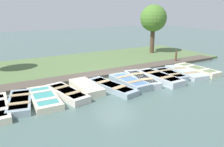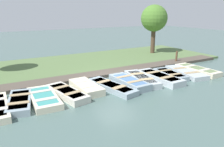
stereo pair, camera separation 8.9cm
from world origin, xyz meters
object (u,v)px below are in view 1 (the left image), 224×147
at_px(rowboat_1, 20,102).
at_px(rowboat_5, 111,87).
at_px(rowboat_7, 141,79).
at_px(park_tree_left, 153,19).
at_px(rowboat_4, 86,87).
at_px(rowboat_10, 185,72).
at_px(rowboat_3, 67,93).
at_px(rowboat_9, 170,74).
at_px(rowboat_2, 44,98).
at_px(rowboat_6, 129,82).
at_px(mooring_post_far, 176,57).
at_px(rowboat_11, 197,70).
at_px(rowboat_8, 160,77).

bearing_deg(rowboat_1, rowboat_5, 97.92).
xyz_separation_m(rowboat_5, rowboat_7, (-0.21, 2.36, 0.03)).
bearing_deg(park_tree_left, rowboat_4, -58.11).
height_order(rowboat_10, park_tree_left, park_tree_left).
bearing_deg(park_tree_left, rowboat_3, -59.85).
relative_size(rowboat_1, rowboat_10, 0.85).
bearing_deg(rowboat_7, park_tree_left, 145.94).
relative_size(rowboat_1, rowboat_9, 1.06).
relative_size(rowboat_2, rowboat_10, 0.89).
relative_size(rowboat_6, mooring_post_far, 2.74).
xyz_separation_m(rowboat_5, rowboat_11, (0.06, 7.30, 0.02)).
bearing_deg(rowboat_2, rowboat_8, 88.99).
distance_m(rowboat_2, rowboat_8, 7.37).
bearing_deg(rowboat_4, rowboat_5, 67.38).
bearing_deg(rowboat_2, rowboat_6, 89.81).
bearing_deg(park_tree_left, rowboat_1, -64.53).
bearing_deg(mooring_post_far, rowboat_1, -79.32).
bearing_deg(rowboat_9, rowboat_10, 91.00).
xyz_separation_m(rowboat_2, rowboat_9, (0.08, 8.59, 0.00)).
distance_m(rowboat_3, rowboat_11, 9.89).
xyz_separation_m(rowboat_1, rowboat_8, (0.47, 8.50, 0.04)).
xyz_separation_m(rowboat_7, rowboat_10, (0.22, 3.78, -0.03)).
distance_m(rowboat_6, mooring_post_far, 7.27).
distance_m(rowboat_4, rowboat_6, 2.67).
distance_m(rowboat_11, mooring_post_far, 2.92).
bearing_deg(rowboat_8, rowboat_5, -93.96).
distance_m(rowboat_6, rowboat_7, 1.10).
distance_m(rowboat_1, rowboat_11, 12.25).
bearing_deg(rowboat_3, rowboat_10, 77.30).
height_order(rowboat_9, park_tree_left, park_tree_left).
bearing_deg(rowboat_5, rowboat_3, -106.60).
relative_size(rowboat_8, mooring_post_far, 3.14).
relative_size(rowboat_2, rowboat_11, 0.93).
relative_size(rowboat_2, rowboat_6, 1.04).
bearing_deg(rowboat_8, park_tree_left, 141.88).
distance_m(rowboat_3, park_tree_left, 13.60).
height_order(rowboat_7, rowboat_8, rowboat_8).
bearing_deg(mooring_post_far, rowboat_10, -33.99).
relative_size(rowboat_4, mooring_post_far, 2.45).
distance_m(rowboat_10, mooring_post_far, 3.35).
height_order(rowboat_8, park_tree_left, park_tree_left).
distance_m(rowboat_9, rowboat_10, 1.37).
xyz_separation_m(rowboat_4, rowboat_7, (0.32, 3.72, -0.02)).
distance_m(rowboat_2, rowboat_5, 3.82).
bearing_deg(rowboat_10, rowboat_2, -81.34).
xyz_separation_m(rowboat_9, park_tree_left, (-6.70, 4.02, 3.43)).
bearing_deg(rowboat_8, rowboat_10, 91.97).
height_order(rowboat_1, rowboat_5, rowboat_1).
height_order(rowboat_7, rowboat_9, rowboat_7).
xyz_separation_m(rowboat_2, rowboat_10, (0.24, 9.95, -0.01)).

